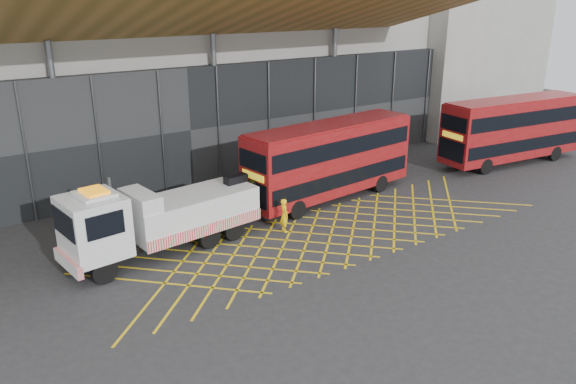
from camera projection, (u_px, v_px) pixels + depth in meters
ground_plane at (255, 257)px, 27.98m from camera, size 120.00×120.00×0.00m
road_markings at (331, 235)px, 30.53m from camera, size 26.36×7.16×0.01m
construction_building at (143, 44)px, 40.32m from camera, size 55.00×23.97×18.00m
east_building at (451, 20)px, 54.09m from camera, size 15.00×12.00×20.00m
recovery_truck at (158, 218)px, 27.83m from camera, size 11.94×3.96×4.14m
bus_towed at (330, 158)px, 35.04m from camera, size 12.23×4.02×4.89m
bus_second at (513, 128)px, 42.65m from camera, size 12.51×4.19×5.00m
worker at (284, 215)px, 30.71m from camera, size 0.60×0.78×1.89m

